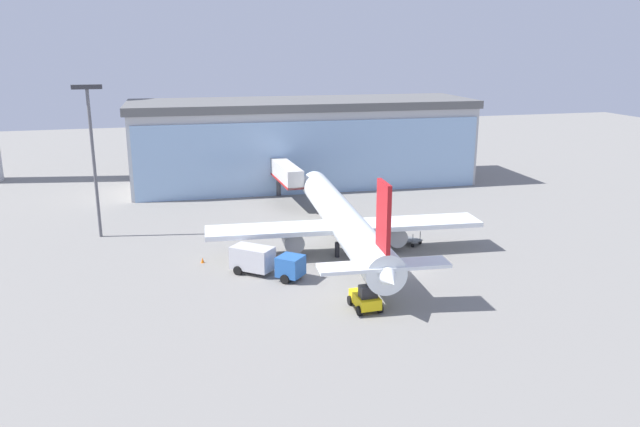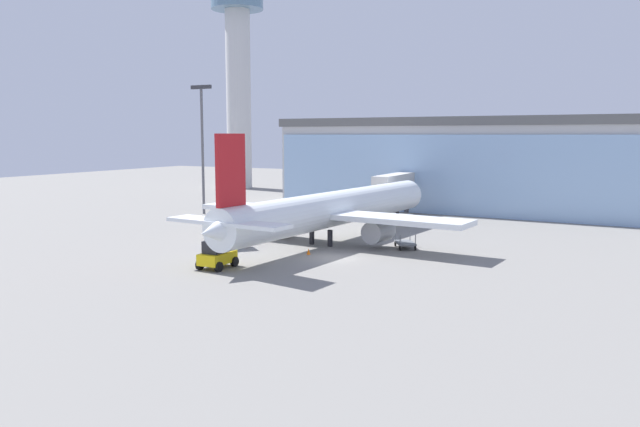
# 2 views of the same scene
# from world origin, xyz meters

# --- Properties ---
(ground) EXTENTS (240.00, 240.00, 0.00)m
(ground) POSITION_xyz_m (0.00, 0.00, 0.00)
(ground) COLOR gray
(terminal_building) EXTENTS (53.85, 18.02, 13.14)m
(terminal_building) POSITION_xyz_m (-0.00, 41.48, 6.57)
(terminal_building) COLOR #B3B3B3
(terminal_building) RESTS_ON ground
(jet_bridge) EXTENTS (2.54, 12.26, 5.60)m
(jet_bridge) POSITION_xyz_m (-5.47, 29.35, 4.22)
(jet_bridge) COLOR beige
(jet_bridge) RESTS_ON ground
(apron_light_mast) EXTENTS (3.20, 0.40, 17.27)m
(apron_light_mast) POSITION_xyz_m (-29.43, 19.17, 10.35)
(apron_light_mast) COLOR #59595E
(apron_light_mast) RESTS_ON ground
(airplane) EXTENTS (29.34, 38.47, 10.83)m
(airplane) POSITION_xyz_m (-3.80, 7.21, 3.30)
(airplane) COLOR white
(airplane) RESTS_ON ground
(catering_truck) EXTENTS (6.94, 6.47, 2.65)m
(catering_truck) POSITION_xyz_m (-13.26, 1.96, 1.47)
(catering_truck) COLOR #2659A5
(catering_truck) RESTS_ON ground
(baggage_cart) EXTENTS (2.86, 3.22, 1.50)m
(baggage_cart) POSITION_xyz_m (3.87, 7.52, 0.50)
(baggage_cart) COLOR slate
(baggage_cart) RESTS_ON ground
(pushback_tug) EXTENTS (2.25, 3.26, 2.30)m
(pushback_tug) POSITION_xyz_m (-6.49, -8.10, 0.97)
(pushback_tug) COLOR yellow
(pushback_tug) RESTS_ON ground
(safety_cone_nose) EXTENTS (0.36, 0.36, 0.55)m
(safety_cone_nose) POSITION_xyz_m (-2.75, 0.49, 0.28)
(safety_cone_nose) COLOR orange
(safety_cone_nose) RESTS_ON ground
(safety_cone_wingtip) EXTENTS (0.36, 0.36, 0.55)m
(safety_cone_wingtip) POSITION_xyz_m (-18.79, 7.07, 0.28)
(safety_cone_wingtip) COLOR orange
(safety_cone_wingtip) RESTS_ON ground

